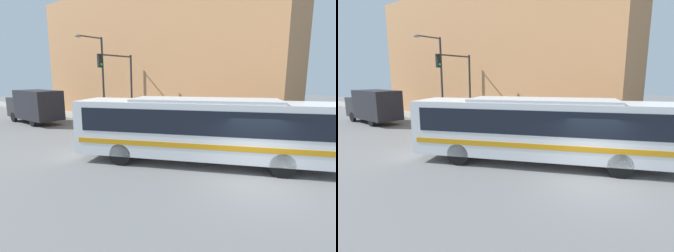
% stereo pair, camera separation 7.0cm
% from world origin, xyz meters
% --- Properties ---
extents(ground_plane, '(120.00, 120.00, 0.00)m').
position_xyz_m(ground_plane, '(0.00, 0.00, 0.00)').
color(ground_plane, slate).
extents(sidewalk, '(2.84, 70.00, 0.17)m').
position_xyz_m(sidewalk, '(5.92, 20.00, 0.09)').
color(sidewalk, gray).
rests_on(sidewalk, ground_plane).
extents(building_facade, '(6.00, 27.66, 12.58)m').
position_xyz_m(building_facade, '(10.34, 14.83, 6.29)').
color(building_facade, '#B27A4C').
rests_on(building_facade, ground_plane).
extents(city_bus, '(7.69, 12.30, 3.17)m').
position_xyz_m(city_bus, '(1.08, 2.93, 1.85)').
color(city_bus, white).
rests_on(city_bus, ground_plane).
extents(delivery_truck, '(2.34, 6.57, 3.01)m').
position_xyz_m(delivery_truck, '(1.47, 21.03, 1.64)').
color(delivery_truck, black).
rests_on(delivery_truck, ground_plane).
extents(fire_hydrant, '(0.28, 0.38, 0.79)m').
position_xyz_m(fire_hydrant, '(5.10, 3.61, 0.56)').
color(fire_hydrant, red).
rests_on(fire_hydrant, sidewalk).
extents(traffic_light_pole, '(3.28, 0.35, 5.73)m').
position_xyz_m(traffic_light_pole, '(4.18, 12.22, 4.07)').
color(traffic_light_pole, '#2D2D2D').
rests_on(traffic_light_pole, sidewalk).
extents(parking_meter, '(0.14, 0.14, 1.27)m').
position_xyz_m(parking_meter, '(5.10, 8.72, 1.03)').
color(parking_meter, '#2D2D2D').
rests_on(parking_meter, sidewalk).
extents(street_lamp, '(2.70, 0.28, 7.42)m').
position_xyz_m(street_lamp, '(5.00, 15.93, 4.58)').
color(street_lamp, '#2D2D2D').
rests_on(street_lamp, sidewalk).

